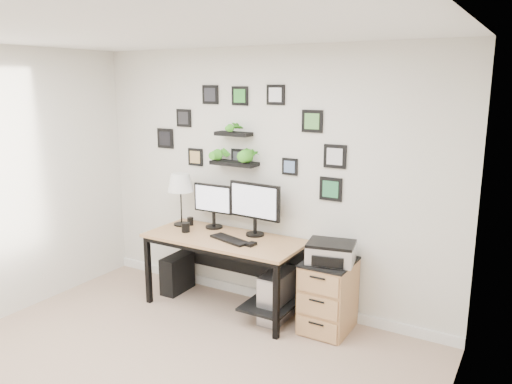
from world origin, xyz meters
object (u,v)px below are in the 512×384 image
Objects in this scene: table_lamp at (180,184)px; file_cabinet at (328,296)px; pc_tower_grey at (278,296)px; pc_tower_black at (177,273)px; desk at (229,249)px; mug at (186,227)px; monitor_right at (255,205)px; printer at (331,252)px; monitor_left at (213,203)px.

file_cabinet is at bearing -1.29° from table_lamp.
pc_tower_black is at bearing 178.51° from pc_tower_grey.
desk is 16.48× the size of mug.
printer is at bearing -8.54° from monitor_right.
mug reaches higher than pc_tower_grey.
printer reaches higher than file_cabinet.
monitor_left is 1.16× the size of pc_tower_black.
desk is at bearing -139.67° from monitor_right.
desk reaches higher than pc_tower_black.
table_lamp is at bearing 137.19° from mug.
table_lamp is at bearing 48.77° from pc_tower_black.
monitor_left is 0.70× the size of file_cabinet.
pc_tower_grey is (1.02, 0.10, -0.56)m from mug.
printer is at bearing 2.53° from pc_tower_grey.
monitor_right is 1.24× the size of printer.
file_cabinet is at bearing 5.14° from pc_tower_grey.
mug is 0.20× the size of pc_tower_grey.
monitor_left is (-0.31, 0.18, 0.40)m from desk.
monitor_right is at bearing 171.46° from printer.
monitor_right reaches higher than file_cabinet.
pc_tower_black is (-0.24, 0.13, -0.60)m from mug.
pc_tower_grey is 1.04× the size of printer.
pc_tower_grey is 0.72× the size of file_cabinet.
monitor_left is 0.51m from monitor_right.
desk is 0.67m from pc_tower_grey.
pc_tower_grey is (1.22, -0.08, -0.96)m from table_lamp.
pc_tower_black is at bearing 151.09° from mug.
monitor_right is 0.91m from pc_tower_grey.
pc_tower_grey reaches higher than pc_tower_black.
desk is 0.89m from table_lamp.
monitor_right reaches higher than printer.
mug is at bearing -169.56° from desk.
file_cabinet is at bearing -7.31° from monitor_right.
mug is 1.60m from file_cabinet.
desk is 3.41× the size of monitor_left.
table_lamp reaches higher than printer.
mug reaches higher than pc_tower_black.
pc_tower_grey is at bearing -177.47° from printer.
desk is 1.09m from file_cabinet.
pc_tower_grey is (0.55, 0.01, -0.39)m from desk.
printer reaches higher than desk.
desk is 0.51m from monitor_right.
monitor_right is at bearing 6.31° from pc_tower_black.
printer is (1.07, 0.04, 0.14)m from desk.
monitor_right reaches higher than pc_tower_grey.
mug is 0.21× the size of printer.
mug is (0.20, -0.18, -0.40)m from table_lamp.
printer reaches higher than pc_tower_black.
printer reaches higher than mug.
monitor_left is at bearing 12.49° from table_lamp.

